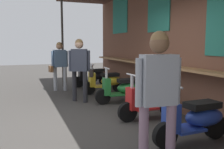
% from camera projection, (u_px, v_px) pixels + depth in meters
% --- Properties ---
extents(ground_plane, '(31.52, 31.52, 0.00)m').
position_uv_depth(ground_plane, '(103.00, 124.00, 4.84)').
color(ground_plane, '#383533').
extents(market_stall_facade, '(11.26, 2.23, 3.35)m').
position_uv_depth(market_stall_facade, '(186.00, 30.00, 5.27)').
color(market_stall_facade, brown).
rests_on(market_stall_facade, ground_plane).
extents(scooter_black, '(0.48, 1.40, 0.97)m').
position_uv_depth(scooter_black, '(94.00, 76.00, 9.15)').
color(scooter_black, black).
rests_on(scooter_black, ground_plane).
extents(scooter_yellow, '(0.46, 1.40, 0.97)m').
position_uv_depth(scooter_yellow, '(107.00, 81.00, 7.82)').
color(scooter_yellow, gold).
rests_on(scooter_yellow, ground_plane).
extents(scooter_green, '(0.48, 1.40, 0.97)m').
position_uv_depth(scooter_green, '(124.00, 89.00, 6.53)').
color(scooter_green, '#237533').
rests_on(scooter_green, ground_plane).
extents(scooter_red, '(0.46, 1.40, 0.97)m').
position_uv_depth(scooter_red, '(152.00, 100.00, 5.14)').
color(scooter_red, red).
rests_on(scooter_red, ground_plane).
extents(scooter_blue, '(0.47, 1.40, 0.97)m').
position_uv_depth(scooter_blue, '(196.00, 119.00, 3.87)').
color(scooter_blue, '#233D9E').
rests_on(scooter_blue, ground_plane).
extents(shopper_with_handbag, '(0.44, 0.67, 1.71)m').
position_uv_depth(shopper_with_handbag, '(80.00, 64.00, 6.60)').
color(shopper_with_handbag, '#232328').
rests_on(shopper_with_handbag, ground_plane).
extents(shopper_browsing, '(0.32, 0.65, 1.64)m').
position_uv_depth(shopper_browsing, '(59.00, 61.00, 8.22)').
color(shopper_browsing, '#999EA8').
rests_on(shopper_browsing, ground_plane).
extents(shopper_passing, '(0.23, 0.58, 1.71)m').
position_uv_depth(shopper_passing, '(158.00, 87.00, 2.88)').
color(shopper_passing, gray).
rests_on(shopper_passing, ground_plane).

